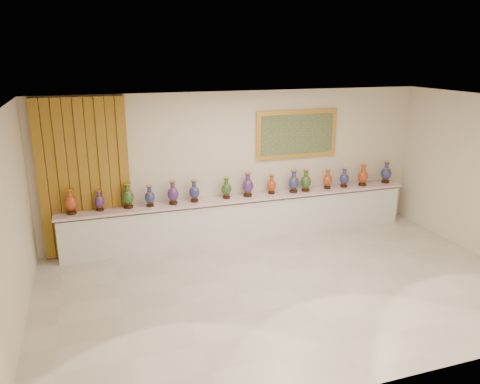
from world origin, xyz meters
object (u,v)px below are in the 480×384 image
(counter, at_px, (243,218))
(vase_2, at_px, (128,197))
(vase_0, at_px, (71,203))
(vase_1, at_px, (99,201))

(counter, bearing_deg, vase_2, 179.68)
(vase_0, distance_m, vase_1, 0.50)
(vase_0, distance_m, vase_2, 1.02)
(vase_1, bearing_deg, vase_0, -175.88)
(vase_1, relative_size, vase_2, 0.83)
(vase_2, bearing_deg, counter, -0.32)
(vase_2, bearing_deg, vase_1, 179.20)
(counter, relative_size, vase_2, 15.15)
(vase_1, xyz_separation_m, vase_2, (0.52, -0.01, 0.04))
(vase_0, height_order, vase_2, vase_2)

